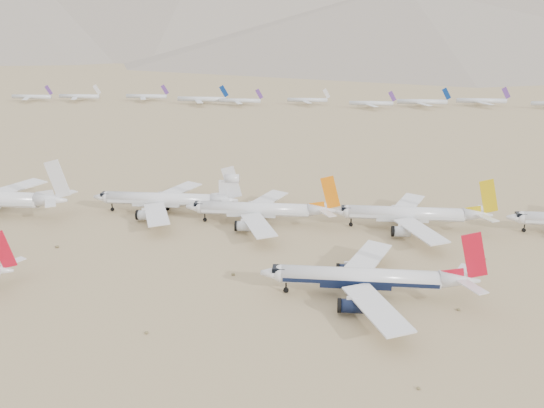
{
  "coord_description": "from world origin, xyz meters",
  "views": [
    {
      "loc": [
        -7.7,
        -109.77,
        62.44
      ],
      "look_at": [
        -23.94,
        52.87,
        7.0
      ],
      "focal_mm": 35.0,
      "sensor_mm": 36.0,
      "label": 1
    }
  ],
  "objects": [
    {
      "name": "distant_storage_row",
      "position": [
        -41.79,
        326.57,
        4.25
      ],
      "size": [
        462.91,
        57.06,
        13.61
      ],
      "color": "silver",
      "rests_on": "ground"
    },
    {
      "name": "row2_gold_tail",
      "position": [
        21.12,
        53.35,
        4.87
      ],
      "size": [
        48.87,
        47.79,
        17.4
      ],
      "color": "silver",
      "rests_on": "ground"
    },
    {
      "name": "ground",
      "position": [
        0.0,
        0.0,
        0.0
      ],
      "size": [
        7000.0,
        7000.0,
        0.0
      ],
      "primitive_type": "plane",
      "color": "#88724F",
      "rests_on": "ground"
    },
    {
      "name": "row2_white_trijet",
      "position": [
        -61.03,
        60.01,
        5.1
      ],
      "size": [
        49.71,
        48.58,
        17.62
      ],
      "color": "silver",
      "rests_on": "ground"
    },
    {
      "name": "main_airliner",
      "position": [
        4.14,
        6.3,
        4.9
      ],
      "size": [
        50.46,
        49.28,
        17.81
      ],
      "color": "silver",
      "rests_on": "ground"
    },
    {
      "name": "row2_orange_tail",
      "position": [
        -27.62,
        53.06,
        4.8
      ],
      "size": [
        47.99,
        46.95,
        17.12
      ],
      "color": "silver",
      "rests_on": "ground"
    },
    {
      "name": "desert_scrub",
      "position": [
        -30.36,
        -24.48,
        0.29
      ],
      "size": [
        206.06,
        121.67,
        0.63
      ],
      "color": "brown",
      "rests_on": "ground"
    }
  ]
}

